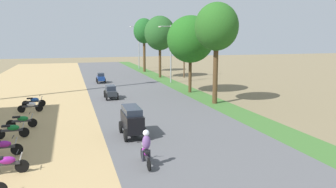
% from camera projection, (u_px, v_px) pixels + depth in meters
% --- Properties ---
extents(parked_motorbike_second, '(1.80, 0.54, 0.94)m').
position_uv_depth(parked_motorbike_second, '(6.00, 163.00, 13.13)').
color(parked_motorbike_second, black).
rests_on(parked_motorbike_second, dirt_shoulder).
extents(parked_motorbike_third, '(1.80, 0.54, 0.94)m').
position_uv_depth(parked_motorbike_third, '(3.00, 146.00, 15.13)').
color(parked_motorbike_third, black).
rests_on(parked_motorbike_third, dirt_shoulder).
extents(parked_motorbike_fourth, '(1.80, 0.54, 0.94)m').
position_uv_depth(parked_motorbike_fourth, '(12.00, 130.00, 17.88)').
color(parked_motorbike_fourth, black).
rests_on(parked_motorbike_fourth, dirt_shoulder).
extents(parked_motorbike_fifth, '(1.80, 0.54, 0.94)m').
position_uv_depth(parked_motorbike_fifth, '(22.00, 120.00, 19.88)').
color(parked_motorbike_fifth, black).
rests_on(parked_motorbike_fifth, dirt_shoulder).
extents(parked_motorbike_sixth, '(1.80, 0.54, 0.94)m').
position_uv_depth(parked_motorbike_sixth, '(31.00, 106.00, 24.11)').
color(parked_motorbike_sixth, black).
rests_on(parked_motorbike_sixth, dirt_shoulder).
extents(parked_motorbike_seventh, '(1.80, 0.54, 0.94)m').
position_uv_depth(parked_motorbike_seventh, '(34.00, 101.00, 25.91)').
color(parked_motorbike_seventh, black).
rests_on(parked_motorbike_seventh, dirt_shoulder).
extents(median_tree_nearest, '(3.60, 3.60, 8.40)m').
position_uv_depth(median_tree_nearest, '(217.00, 27.00, 26.33)').
color(median_tree_nearest, '#4C351E').
rests_on(median_tree_nearest, median_strip).
extents(median_tree_second, '(4.71, 4.71, 7.71)m').
position_uv_depth(median_tree_second, '(191.00, 39.00, 32.01)').
color(median_tree_second, '#4C351E').
rests_on(median_tree_second, median_strip).
extents(median_tree_third, '(4.26, 4.26, 8.48)m').
position_uv_depth(median_tree_third, '(160.00, 33.00, 44.20)').
color(median_tree_third, '#4C351E').
rests_on(median_tree_third, median_strip).
extents(median_tree_fourth, '(3.37, 3.37, 8.59)m').
position_uv_depth(median_tree_fourth, '(144.00, 31.00, 51.69)').
color(median_tree_fourth, '#4C351E').
rests_on(median_tree_fourth, median_strip).
extents(streetlamp_near, '(3.16, 0.20, 7.02)m').
position_uv_depth(streetlamp_near, '(171.00, 49.00, 39.29)').
color(streetlamp_near, gray).
rests_on(streetlamp_near, median_strip).
extents(streetlamp_mid, '(3.16, 0.20, 7.59)m').
position_uv_depth(streetlamp_mid, '(139.00, 44.00, 57.23)').
color(streetlamp_mid, gray).
rests_on(streetlamp_mid, median_strip).
extents(utility_pole_near, '(1.80, 0.20, 8.15)m').
position_uv_depth(utility_pole_near, '(184.00, 47.00, 44.79)').
color(utility_pole_near, brown).
rests_on(utility_pole_near, ground).
extents(car_van_black, '(1.19, 2.41, 1.67)m').
position_uv_depth(car_van_black, '(132.00, 120.00, 18.15)').
color(car_van_black, black).
rests_on(car_van_black, road_strip).
extents(car_sedan_charcoal, '(1.10, 2.26, 1.19)m').
position_uv_depth(car_sedan_charcoal, '(111.00, 91.00, 29.38)').
color(car_sedan_charcoal, '#282D33').
rests_on(car_sedan_charcoal, road_strip).
extents(car_hatchback_blue, '(1.04, 2.00, 1.23)m').
position_uv_depth(car_hatchback_blue, '(101.00, 77.00, 39.51)').
color(car_hatchback_blue, navy).
rests_on(car_hatchback_blue, road_strip).
extents(motorbike_ahead_second, '(0.54, 1.80, 1.66)m').
position_uv_depth(motorbike_ahead_second, '(146.00, 149.00, 13.91)').
color(motorbike_ahead_second, black).
rests_on(motorbike_ahead_second, road_strip).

